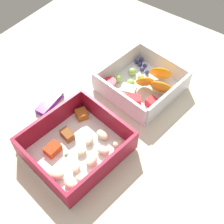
% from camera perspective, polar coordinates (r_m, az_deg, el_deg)
% --- Properties ---
extents(table_surface, '(0.80, 0.80, 0.02)m').
position_cam_1_polar(table_surface, '(0.65, -0.39, -1.03)').
color(table_surface, beige).
rests_on(table_surface, ground).
extents(pasta_container, '(0.19, 0.18, 0.06)m').
position_cam_1_polar(pasta_container, '(0.58, -6.58, -6.65)').
color(pasta_container, white).
rests_on(pasta_container, table_surface).
extents(fruit_bowl, '(0.17, 0.17, 0.06)m').
position_cam_1_polar(fruit_bowl, '(0.68, 5.75, 5.28)').
color(fruit_bowl, white).
rests_on(fruit_bowl, table_surface).
extents(candy_bar, '(0.07, 0.03, 0.01)m').
position_cam_1_polar(candy_bar, '(0.67, -11.66, 1.75)').
color(candy_bar, '#51197A').
rests_on(candy_bar, table_surface).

